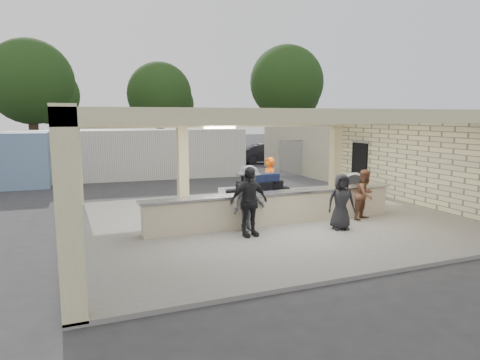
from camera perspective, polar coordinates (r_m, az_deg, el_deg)
name	(u,v)px	position (r m, az deg, el deg)	size (l,w,h in m)	color
ground	(268,223)	(13.64, 3.69, -5.72)	(120.00, 120.00, 0.00)	#2D2D30
pavilion	(265,178)	(14.06, 3.35, 0.32)	(12.01, 10.00, 3.55)	slate
baggage_counter	(275,208)	(13.07, 4.67, -3.72)	(8.20, 0.58, 0.98)	#C0B08F
luggage_cart	(259,194)	(13.90, 2.53, -1.82)	(2.43, 1.56, 1.39)	white
drum_fan	(355,185)	(17.57, 15.08, -0.61)	(0.93, 0.78, 1.02)	white
baggage_handler	(269,184)	(14.72, 3.86, -0.57)	(0.68, 0.37, 1.86)	#DB510B
passenger_a	(365,195)	(14.06, 16.34, -1.88)	(0.77, 0.34, 1.59)	brown
passenger_b	(249,202)	(11.59, 1.19, -2.91)	(1.12, 0.41, 1.91)	black
passenger_c	(248,199)	(12.08, 1.13, -2.50)	(1.22, 0.43, 1.89)	#4A4B4F
passenger_d	(341,202)	(12.67, 13.34, -2.82)	(0.80, 0.33, 1.63)	black
car_white_a	(314,157)	(28.56, 9.86, 3.07)	(2.27, 4.79, 1.37)	silver
car_white_b	(337,154)	(30.07, 12.80, 3.40)	(1.79, 4.80, 1.52)	silver
car_dark	(268,154)	(30.52, 3.69, 3.54)	(1.46, 4.15, 1.38)	black
container_white	(133,154)	(23.81, -14.12, 3.37)	(12.08, 2.42, 2.62)	silver
fence	(367,154)	(26.89, 16.62, 3.30)	(12.06, 0.06, 2.03)	gray
tree_left	(35,86)	(36.17, -25.61, 11.28)	(6.60, 6.30, 9.00)	#382619
tree_mid	(163,97)	(38.94, -10.27, 10.80)	(6.00, 5.60, 8.00)	#382619
tree_right	(289,86)	(42.25, 6.51, 12.40)	(7.20, 7.00, 10.00)	#382619
adjacent_building	(337,145)	(26.75, 12.81, 4.59)	(6.00, 8.00, 3.20)	beige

